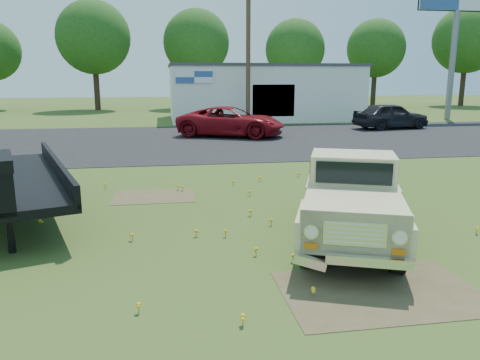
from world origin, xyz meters
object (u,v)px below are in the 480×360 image
Objects in this scene: vintage_pickup_truck at (351,197)px; dark_sedan at (391,116)px; red_pickup at (231,122)px; billboard at (458,3)px; flatbed_trailer at (4,174)px.

vintage_pickup_truck is 1.03× the size of dark_sedan.
dark_sedan reaches higher than red_pickup.
red_pickup is at bearing 93.50° from dark_sedan.
billboard is 34.28m from flatbed_trailer.
dark_sedan is (-7.51, -5.57, -7.73)m from billboard.
flatbed_trailer is 15.78m from red_pickup.
red_pickup is 1.22× the size of dark_sedan.
red_pickup is (7.41, 13.93, -0.19)m from flatbed_trailer.
flatbed_trailer is at bearing 175.53° from red_pickup.
billboard reaches higher than vintage_pickup_truck.
vintage_pickup_truck is at bearing -40.07° from flatbed_trailer.
dark_sedan is at bearing 82.32° from vintage_pickup_truck.
billboard is 12.13m from dark_sedan.
billboard is 1.90× the size of red_pickup.
vintage_pickup_truck is 7.93m from flatbed_trailer.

